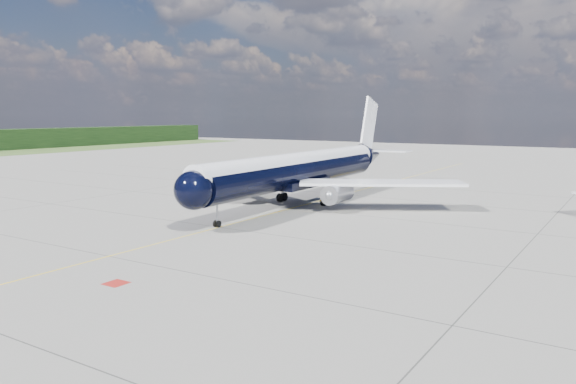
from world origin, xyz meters
name	(u,v)px	position (x,y,z in m)	size (l,w,h in m)	color
ground	(311,203)	(0.00, 30.00, 0.00)	(320.00, 320.00, 0.00)	gray
taxiway_centerline	(292,208)	(0.00, 25.00, 0.00)	(0.16, 160.00, 0.01)	yellow
red_marking	(116,283)	(6.80, -10.00, 0.00)	(1.60, 1.60, 0.01)	maroon
main_airliner	(303,169)	(-0.87, 29.23, 4.75)	(43.57, 53.01, 15.32)	black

